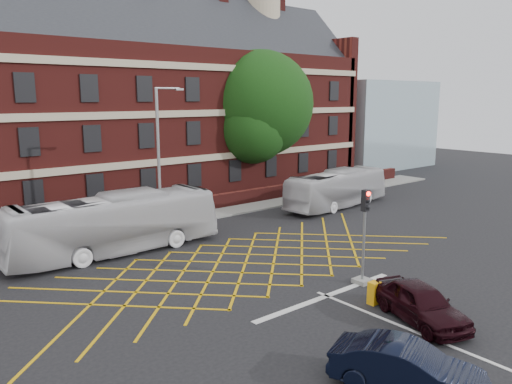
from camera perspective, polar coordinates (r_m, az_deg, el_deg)
ground at (r=23.94m, az=1.81°, el=-9.33°), size 120.00×120.00×0.00m
victorian_building at (r=41.66m, az=-18.62°, el=9.71°), size 51.00×12.17×20.40m
boundary_wall at (r=34.21m, az=-12.78°, el=-2.45°), size 56.00×0.50×1.10m
far_pavement at (r=33.46m, az=-11.96°, el=-3.57°), size 60.00×3.00×0.12m
glass_block at (r=61.91m, az=12.70°, el=7.56°), size 14.00×10.00×10.00m
box_junction_hatching at (r=25.38m, az=-1.22°, el=-8.11°), size 8.22×8.22×0.02m
stop_line at (r=21.62m, az=8.09°, el=-11.68°), size 8.00×0.30×0.02m
centre_line at (r=18.35m, az=23.96°, el=-16.84°), size 0.15×14.00×0.02m
bus_left at (r=27.58m, az=-15.91°, el=-3.53°), size 11.52×2.76×3.20m
bus_right at (r=38.19m, az=9.26°, el=0.36°), size 10.25×3.41×2.80m
car_navy at (r=15.52m, az=16.88°, el=-18.72°), size 3.02×4.56×1.42m
car_maroon at (r=19.91m, az=18.31°, el=-11.94°), size 3.06×4.60×1.45m
deciduous_tree at (r=43.78m, az=0.47°, el=9.24°), size 9.16×9.16×12.24m
traffic_light_near at (r=22.74m, az=12.20°, el=-5.98°), size 0.70×0.70×4.27m
street_lamp at (r=29.71m, az=-10.84°, el=0.48°), size 2.25×1.00×8.79m
utility_cabinet at (r=21.05m, az=13.33°, el=-11.16°), size 0.45×0.36×0.93m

